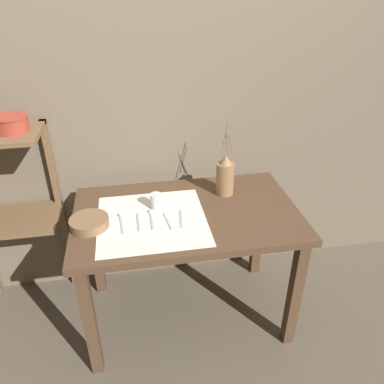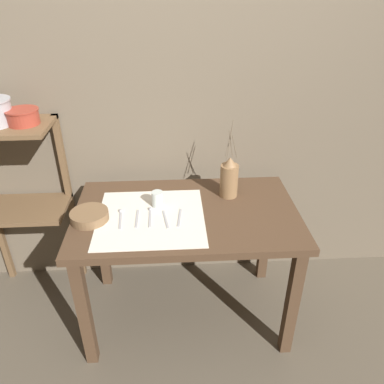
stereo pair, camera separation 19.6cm
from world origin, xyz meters
TOP-DOWN VIEW (x-y plane):
  - ground_plane at (0.00, 0.00)m, footprint 12.00×12.00m
  - stone_wall_back at (0.00, 0.48)m, footprint 7.00×0.06m
  - wooden_table at (0.00, 0.00)m, footprint 1.21×0.73m
  - wooden_shelf_unit at (-0.98, 0.30)m, footprint 0.54×0.34m
  - linen_cloth at (-0.19, -0.05)m, footprint 0.56×0.55m
  - pitcher_with_flowers at (0.25, 0.16)m, footprint 0.10×0.10m
  - wooden_bowl at (-0.50, -0.05)m, footprint 0.20×0.20m
  - glass_tumbler_near at (-0.16, 0.06)m, footprint 0.06×0.06m
  - spoon_outer at (-0.35, -0.02)m, footprint 0.03×0.18m
  - fork_outer at (-0.26, -0.06)m, footprint 0.01×0.16m
  - spoon_inner at (-0.19, -0.01)m, footprint 0.02×0.18m
  - knife_center at (-0.11, -0.07)m, footprint 0.04×0.16m
  - fork_inner at (-0.04, -0.07)m, footprint 0.03×0.16m
  - metal_pot_small at (-0.85, 0.26)m, footprint 0.17×0.17m

SIDE VIEW (x-z plane):
  - ground_plane at x=0.00m, z-range 0.00..0.00m
  - wooden_table at x=0.00m, z-range 0.28..1.04m
  - linen_cloth at x=-0.19m, z-range 0.76..0.77m
  - fork_outer at x=-0.26m, z-range 0.77..0.77m
  - knife_center at x=-0.11m, z-range 0.77..0.77m
  - fork_inner at x=-0.04m, z-range 0.77..0.77m
  - spoon_outer at x=-0.35m, z-range 0.76..0.78m
  - spoon_inner at x=-0.19m, z-range 0.76..0.78m
  - wooden_bowl at x=-0.50m, z-range 0.76..0.81m
  - glass_tumbler_near at x=-0.16m, z-range 0.77..0.86m
  - wooden_shelf_unit at x=-0.98m, z-range 0.24..1.42m
  - pitcher_with_flowers at x=0.25m, z-range 0.65..1.10m
  - stone_wall_back at x=0.00m, z-range 0.00..2.40m
  - metal_pot_small at x=-0.85m, z-range 1.19..1.27m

